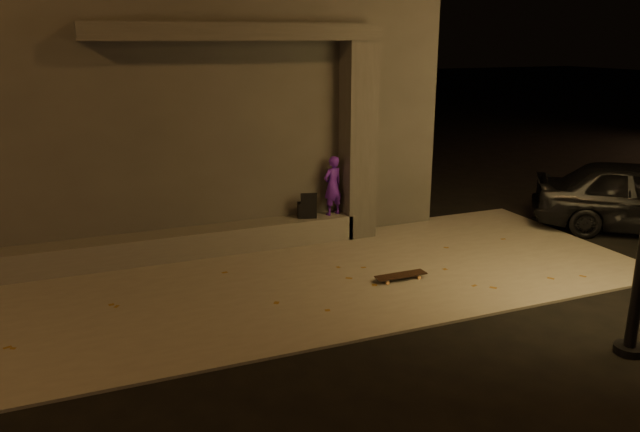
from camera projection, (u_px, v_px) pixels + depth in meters
name	position (u px, v px, depth m)	size (l,w,h in m)	color
ground	(363.00, 333.00, 8.07)	(120.00, 120.00, 0.00)	black
sidewalk	(307.00, 279.00, 9.84)	(11.00, 4.40, 0.04)	slate
building	(181.00, 92.00, 12.75)	(9.00, 5.10, 5.22)	#3D3A37
ledge	(190.00, 243.00, 10.78)	(6.00, 0.55, 0.45)	#595750
column	(358.00, 141.00, 11.52)	(0.55, 0.55, 3.60)	#3D3A37
canopy	(237.00, 32.00, 10.22)	(5.00, 0.70, 0.28)	#3D3A37
skateboarder	(333.00, 186.00, 11.55)	(0.40, 0.27, 1.11)	#4D18A2
backpack	(307.00, 209.00, 11.47)	(0.38, 0.30, 0.48)	black
skateboard	(401.00, 275.00, 9.72)	(0.84, 0.22, 0.09)	black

